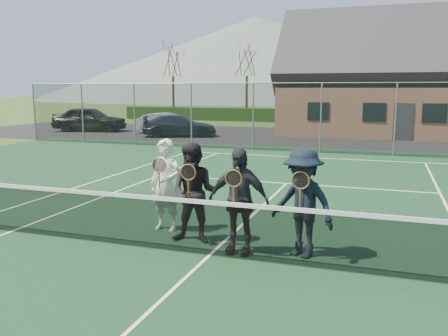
% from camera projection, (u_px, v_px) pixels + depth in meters
% --- Properties ---
extents(ground, '(220.00, 220.00, 0.00)m').
position_uv_depth(ground, '(335.00, 138.00, 26.54)').
color(ground, '#304D1B').
rests_on(ground, ground).
extents(court_surface, '(30.00, 30.00, 0.02)m').
position_uv_depth(court_surface, '(210.00, 256.00, 7.89)').
color(court_surface, '#14381E').
rests_on(court_surface, ground).
extents(tarmac_carpark, '(40.00, 12.00, 0.01)m').
position_uv_depth(tarmac_carpark, '(266.00, 136.00, 27.82)').
color(tarmac_carpark, black).
rests_on(tarmac_carpark, ground).
extents(hedge_row, '(40.00, 1.20, 1.10)m').
position_uv_depth(hedge_row, '(352.00, 117.00, 37.64)').
color(hedge_row, black).
rests_on(hedge_row, ground).
extents(hill_west, '(110.00, 110.00, 18.00)m').
position_uv_depth(hill_west, '(256.00, 59.00, 103.00)').
color(hill_west, '#54655D').
rests_on(hill_west, ground).
extents(car_a, '(4.98, 2.84, 1.60)m').
position_uv_depth(car_a, '(90.00, 119.00, 30.83)').
color(car_a, black).
rests_on(car_a, ground).
extents(car_b, '(3.98, 1.63, 1.28)m').
position_uv_depth(car_b, '(167.00, 124.00, 28.96)').
color(car_b, '#999DA1').
rests_on(car_b, ground).
extents(car_c, '(4.64, 3.27, 1.25)m').
position_uv_depth(car_c, '(179.00, 126.00, 27.38)').
color(car_c, '#181F31').
rests_on(car_c, ground).
extents(court_markings, '(11.03, 23.83, 0.01)m').
position_uv_depth(court_markings, '(210.00, 255.00, 7.89)').
color(court_markings, white).
rests_on(court_markings, court_surface).
extents(tennis_net, '(11.68, 0.08, 1.10)m').
position_uv_depth(tennis_net, '(209.00, 226.00, 7.80)').
color(tennis_net, slate).
rests_on(tennis_net, ground).
extents(perimeter_fence, '(30.07, 0.07, 3.02)m').
position_uv_depth(perimeter_fence, '(321.00, 118.00, 20.23)').
color(perimeter_fence, slate).
rests_on(perimeter_fence, ground).
extents(clubhouse, '(15.60, 8.20, 7.70)m').
position_uv_depth(clubhouse, '(413.00, 68.00, 28.33)').
color(clubhouse, '#9E6B4C').
rests_on(clubhouse, ground).
extents(tree_a, '(3.20, 3.20, 7.77)m').
position_uv_depth(tree_a, '(173.00, 54.00, 42.83)').
color(tree_a, '#3B2315').
rests_on(tree_a, ground).
extents(tree_b, '(3.20, 3.20, 7.77)m').
position_uv_depth(tree_b, '(247.00, 53.00, 40.59)').
color(tree_b, '#352413').
rests_on(tree_b, ground).
extents(tree_c, '(3.20, 3.20, 7.77)m').
position_uv_depth(tree_c, '(382.00, 49.00, 37.06)').
color(tree_c, '#3C2315').
rests_on(tree_c, ground).
extents(player_a, '(0.70, 0.53, 1.80)m').
position_uv_depth(player_a, '(166.00, 185.00, 9.19)').
color(player_a, white).
rests_on(player_a, court_surface).
extents(player_b, '(0.92, 0.74, 1.80)m').
position_uv_depth(player_b, '(195.00, 193.00, 8.45)').
color(player_b, black).
rests_on(player_b, court_surface).
extents(player_c, '(1.06, 0.51, 1.80)m').
position_uv_depth(player_c, '(238.00, 201.00, 7.90)').
color(player_c, '#26272B').
rests_on(player_c, court_surface).
extents(player_d, '(1.33, 1.08, 1.80)m').
position_uv_depth(player_d, '(303.00, 203.00, 7.74)').
color(player_d, black).
rests_on(player_d, court_surface).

